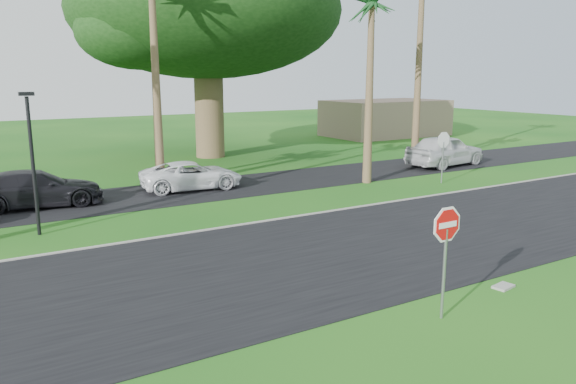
# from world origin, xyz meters

# --- Properties ---
(ground) EXTENTS (120.00, 120.00, 0.00)m
(ground) POSITION_xyz_m (0.00, 0.00, 0.00)
(ground) COLOR #134C13
(ground) RESTS_ON ground
(road) EXTENTS (120.00, 8.00, 0.02)m
(road) POSITION_xyz_m (0.00, 2.00, 0.01)
(road) COLOR black
(road) RESTS_ON ground
(parking_strip) EXTENTS (120.00, 5.00, 0.02)m
(parking_strip) POSITION_xyz_m (0.00, 12.50, 0.01)
(parking_strip) COLOR black
(parking_strip) RESTS_ON ground
(curb) EXTENTS (120.00, 0.12, 0.06)m
(curb) POSITION_xyz_m (0.00, 6.05, 0.03)
(curb) COLOR gray
(curb) RESTS_ON ground
(stop_sign_near) EXTENTS (1.05, 0.07, 2.62)m
(stop_sign_near) POSITION_xyz_m (0.50, -3.00, 1.77)
(stop_sign_near) COLOR gray
(stop_sign_near) RESTS_ON ground
(stop_sign_far) EXTENTS (1.05, 0.07, 2.62)m
(stop_sign_far) POSITION_xyz_m (12.00, 8.00, 1.77)
(stop_sign_far) COLOR gray
(stop_sign_far) RESTS_ON ground
(palm_right_near) EXTENTS (5.00, 5.00, 9.50)m
(palm_right_near) POSITION_xyz_m (9.00, 10.00, 8.19)
(palm_right_near) COLOR brown
(palm_right_near) RESTS_ON ground
(canopy_tree) EXTENTS (16.50, 16.50, 13.12)m
(canopy_tree) POSITION_xyz_m (6.00, 22.00, 8.95)
(canopy_tree) COLOR brown
(canopy_tree) RESTS_ON ground
(streetlight_right) EXTENTS (0.45, 0.25, 4.64)m
(streetlight_right) POSITION_xyz_m (-6.00, 8.50, 2.65)
(streetlight_right) COLOR black
(streetlight_right) RESTS_ON ground
(building_far) EXTENTS (10.00, 6.00, 3.00)m
(building_far) POSITION_xyz_m (24.00, 26.00, 1.50)
(building_far) COLOR gray
(building_far) RESTS_ON ground
(car_dark) EXTENTS (5.23, 2.59, 1.46)m
(car_dark) POSITION_xyz_m (-5.48, 12.76, 0.73)
(car_dark) COLOR black
(car_dark) RESTS_ON ground
(car_minivan) EXTENTS (4.78, 2.57, 1.28)m
(car_minivan) POSITION_xyz_m (1.08, 12.85, 0.64)
(car_minivan) COLOR white
(car_minivan) RESTS_ON ground
(car_pickup) EXTENTS (5.48, 2.77, 1.79)m
(car_pickup) POSITION_xyz_m (15.98, 11.59, 0.90)
(car_pickup) COLOR silver
(car_pickup) RESTS_ON ground
(utility_slab) EXTENTS (0.60, 0.43, 0.06)m
(utility_slab) POSITION_xyz_m (3.13, -2.54, 0.03)
(utility_slab) COLOR gray
(utility_slab) RESTS_ON ground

